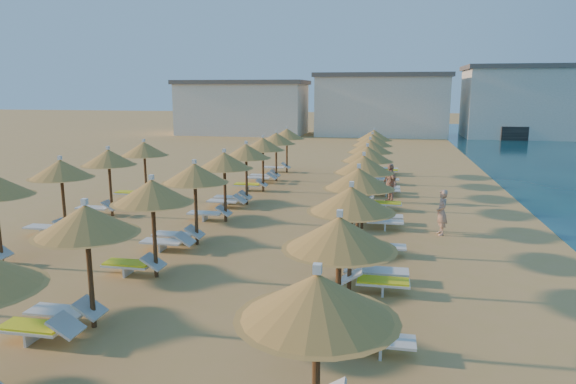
% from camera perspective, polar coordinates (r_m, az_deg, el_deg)
% --- Properties ---
extents(ground, '(220.00, 220.00, 0.00)m').
position_cam_1_polar(ground, '(17.33, -1.56, -6.81)').
color(ground, tan).
rests_on(ground, ground).
extents(hotel_blocks, '(49.29, 9.85, 8.10)m').
position_cam_1_polar(hotel_blocks, '(62.52, 11.54, 9.53)').
color(hotel_blocks, white).
rests_on(hotel_blocks, ground).
extents(parasol_row_east, '(2.36, 35.23, 3.04)m').
position_cam_1_polar(parasol_row_east, '(16.80, 7.85, 1.32)').
color(parasol_row_east, brown).
rests_on(parasol_row_east, ground).
extents(parasol_row_west, '(2.36, 35.23, 3.04)m').
position_cam_1_polar(parasol_row_west, '(18.00, -10.33, 1.90)').
color(parasol_row_west, brown).
rests_on(parasol_row_west, ground).
extents(parasol_row_inland, '(2.36, 18.80, 3.04)m').
position_cam_1_polar(parasol_row_inland, '(19.13, -26.71, 1.42)').
color(parasol_row_inland, brown).
rests_on(parasol_row_inland, ground).
extents(loungers, '(13.99, 34.40, 0.66)m').
position_cam_1_polar(loungers, '(17.73, -5.82, -5.29)').
color(loungers, white).
rests_on(loungers, ground).
extents(beachgoer_c, '(0.93, 1.21, 1.92)m').
position_cam_1_polar(beachgoer_c, '(25.27, 11.27, 0.99)').
color(beachgoer_c, tan).
rests_on(beachgoer_c, ground).
extents(beachgoer_a, '(0.52, 0.69, 1.72)m').
position_cam_1_polar(beachgoer_a, '(20.11, 16.72, -2.19)').
color(beachgoer_a, tan).
rests_on(beachgoer_a, ground).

